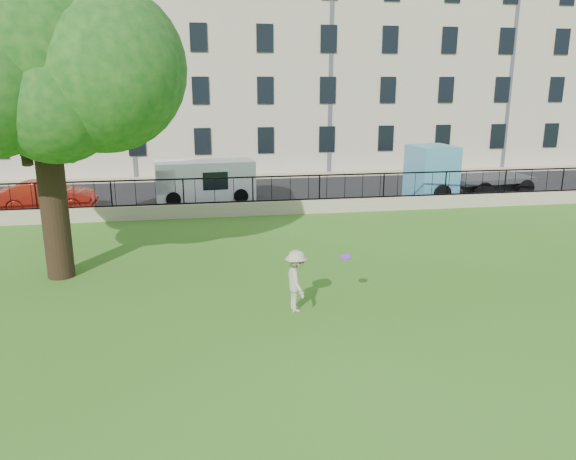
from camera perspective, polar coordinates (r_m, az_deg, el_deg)
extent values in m
plane|color=#366C19|center=(13.69, 1.87, -10.07)|extent=(120.00, 120.00, 0.00)
cube|color=tan|center=(24.89, -3.56, 2.21)|extent=(50.00, 0.40, 0.60)
cube|color=black|center=(24.82, -3.58, 2.95)|extent=(50.00, 0.05, 0.06)
cube|color=black|center=(24.62, -3.62, 5.38)|extent=(50.00, 0.05, 0.06)
cube|color=black|center=(29.53, -4.52, 3.64)|extent=(60.00, 9.00, 0.01)
cube|color=tan|center=(34.62, -5.30, 5.39)|extent=(60.00, 1.40, 0.12)
cube|color=beige|center=(39.83, -6.19, 15.92)|extent=(56.00, 10.00, 13.00)
cylinder|color=black|center=(17.96, -22.65, 2.18)|extent=(0.79, 0.79, 4.34)
sphere|color=#144C15|center=(17.62, -24.22, 17.00)|extent=(6.04, 6.04, 6.04)
sphere|color=#144C15|center=(16.47, -18.37, 15.31)|extent=(4.53, 4.53, 4.53)
imported|color=#B5AE93|center=(14.46, 0.86, -5.18)|extent=(0.68, 1.09, 1.63)
cylinder|color=#7F27E2|center=(14.69, 5.88, -2.76)|extent=(0.29, 0.28, 0.12)
imported|color=#AB2115|center=(27.84, -23.22, 3.20)|extent=(4.24, 1.60, 1.38)
cube|color=white|center=(27.96, -8.42, 4.95)|extent=(4.89, 2.24, 1.99)
cube|color=#539DC3|center=(30.28, 17.91, 5.79)|extent=(6.57, 3.03, 2.66)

